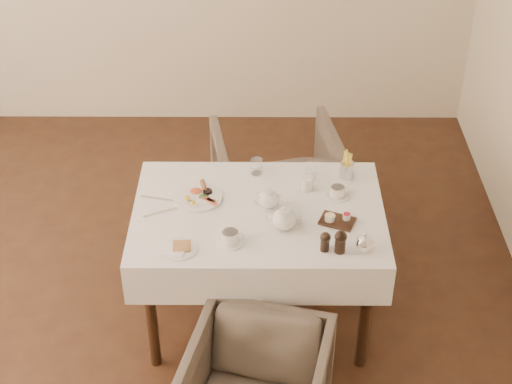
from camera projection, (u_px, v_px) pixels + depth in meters
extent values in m
plane|color=black|center=(130.00, 356.00, 4.18)|extent=(5.00, 5.00, 0.00)
cube|color=black|center=(258.00, 216.00, 4.00)|extent=(1.20, 0.80, 0.04)
cube|color=white|center=(258.00, 229.00, 4.05)|extent=(1.28, 0.88, 0.23)
cylinder|color=black|center=(164.00, 230.00, 4.49)|extent=(0.06, 0.06, 0.70)
cylinder|color=black|center=(353.00, 231.00, 4.49)|extent=(0.06, 0.06, 0.70)
cylinder|color=black|center=(151.00, 315.00, 3.94)|extent=(0.06, 0.06, 0.70)
cylinder|color=black|center=(365.00, 316.00, 3.94)|extent=(0.06, 0.06, 0.70)
imported|color=brown|center=(277.00, 184.00, 4.86)|extent=(0.87, 0.88, 0.70)
cylinder|color=white|center=(197.00, 197.00, 4.06)|extent=(0.26, 0.26, 0.01)
ellipsoid|color=#B94B21|center=(196.00, 190.00, 4.09)|extent=(0.06, 0.06, 0.02)
cylinder|color=brown|center=(204.00, 186.00, 4.12)|extent=(0.04, 0.10, 0.02)
cylinder|color=black|center=(207.00, 192.00, 4.08)|extent=(0.05, 0.05, 0.01)
cube|color=#A02B25|center=(210.00, 201.00, 4.02)|extent=(0.09, 0.08, 0.01)
ellipsoid|color=#264C19|center=(203.00, 196.00, 4.05)|extent=(0.05, 0.04, 0.02)
cylinder|color=white|center=(180.00, 249.00, 3.73)|extent=(0.17, 0.17, 0.01)
cube|color=olive|center=(182.00, 246.00, 3.73)|extent=(0.09, 0.08, 0.01)
cube|color=white|center=(173.00, 251.00, 3.71)|extent=(0.13, 0.11, 0.01)
cylinder|color=white|center=(307.00, 183.00, 4.10)|extent=(0.07, 0.07, 0.07)
cylinder|color=white|center=(230.00, 242.00, 3.77)|extent=(0.13, 0.13, 0.01)
cylinder|color=white|center=(230.00, 236.00, 3.75)|extent=(0.09, 0.09, 0.06)
cylinder|color=#AA7E4C|center=(230.00, 232.00, 3.74)|extent=(0.08, 0.08, 0.00)
cylinder|color=white|center=(337.00, 196.00, 4.07)|extent=(0.12, 0.12, 0.01)
cylinder|color=white|center=(338.00, 191.00, 4.05)|extent=(0.08, 0.08, 0.05)
cylinder|color=#AA7E4C|center=(338.00, 187.00, 4.04)|extent=(0.07, 0.07, 0.00)
cylinder|color=silver|center=(257.00, 166.00, 4.22)|extent=(0.08, 0.08, 0.09)
cylinder|color=silver|center=(296.00, 214.00, 3.88)|extent=(0.08, 0.08, 0.09)
cylinder|color=silver|center=(311.00, 171.00, 4.18)|extent=(0.08, 0.08, 0.09)
cube|color=black|center=(337.00, 221.00, 3.89)|extent=(0.20, 0.17, 0.01)
cylinder|color=white|center=(330.00, 218.00, 3.88)|extent=(0.05, 0.05, 0.03)
cylinder|color=maroon|center=(347.00, 217.00, 3.89)|extent=(0.04, 0.04, 0.03)
cylinder|color=silver|center=(347.00, 170.00, 4.19)|extent=(0.08, 0.08, 0.09)
cube|color=silver|center=(158.00, 199.00, 4.06)|extent=(0.19, 0.06, 0.00)
cube|color=silver|center=(162.00, 212.00, 3.96)|extent=(0.19, 0.10, 0.00)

